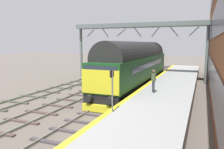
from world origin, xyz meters
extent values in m
plane|color=#625951|center=(0.00, 0.00, 0.00)|extent=(140.00, 140.00, 0.00)
cube|color=gray|center=(-0.72, 0.00, 0.07)|extent=(0.07, 60.00, 0.15)
cube|color=gray|center=(0.72, 0.00, 0.07)|extent=(0.07, 60.00, 0.15)
cube|color=#443D40|center=(0.00, -7.86, 0.04)|extent=(2.50, 0.26, 0.09)
cube|color=#443D40|center=(0.00, -6.43, 0.04)|extent=(2.50, 0.26, 0.09)
cube|color=#443D40|center=(0.00, -5.00, 0.04)|extent=(2.50, 0.26, 0.09)
cube|color=#443D40|center=(0.00, -3.57, 0.04)|extent=(2.50, 0.26, 0.09)
cube|color=#443D40|center=(0.00, -2.14, 0.04)|extent=(2.50, 0.26, 0.09)
cube|color=#443D40|center=(0.00, -0.71, 0.04)|extent=(2.50, 0.26, 0.09)
cube|color=#443D40|center=(0.00, 0.71, 0.04)|extent=(2.50, 0.26, 0.09)
cube|color=#443D40|center=(0.00, 2.14, 0.04)|extent=(2.50, 0.26, 0.09)
cube|color=#443D40|center=(0.00, 3.57, 0.04)|extent=(2.50, 0.26, 0.09)
cube|color=#443D40|center=(0.00, 5.00, 0.04)|extent=(2.50, 0.26, 0.09)
cube|color=#443D40|center=(0.00, 6.43, 0.04)|extent=(2.50, 0.26, 0.09)
cube|color=#443D40|center=(0.00, 7.86, 0.04)|extent=(2.50, 0.26, 0.09)
cube|color=#443D40|center=(0.00, 9.29, 0.04)|extent=(2.50, 0.26, 0.09)
cube|color=#443D40|center=(0.00, 10.71, 0.04)|extent=(2.50, 0.26, 0.09)
cube|color=#443D40|center=(0.00, 12.14, 0.04)|extent=(2.50, 0.26, 0.09)
cube|color=#443D40|center=(0.00, 13.57, 0.04)|extent=(2.50, 0.26, 0.09)
cube|color=#443D40|center=(0.00, 15.00, 0.04)|extent=(2.50, 0.26, 0.09)
cube|color=#443D40|center=(0.00, 16.43, 0.04)|extent=(2.50, 0.26, 0.09)
cube|color=#443D40|center=(0.00, 17.86, 0.04)|extent=(2.50, 0.26, 0.09)
cube|color=#443D40|center=(0.00, 19.29, 0.04)|extent=(2.50, 0.26, 0.09)
cube|color=#443D40|center=(0.00, 20.71, 0.04)|extent=(2.50, 0.26, 0.09)
cube|color=#443D40|center=(0.00, 22.14, 0.04)|extent=(2.50, 0.26, 0.09)
cube|color=#443D40|center=(0.00, 23.57, 0.04)|extent=(2.50, 0.26, 0.09)
cube|color=#443D40|center=(0.00, 25.00, 0.04)|extent=(2.50, 0.26, 0.09)
cube|color=#443D40|center=(0.00, 26.43, 0.04)|extent=(2.50, 0.26, 0.09)
cube|color=#443D40|center=(0.00, 27.86, 0.04)|extent=(2.50, 0.26, 0.09)
cube|color=#443D40|center=(0.00, 29.29, 0.04)|extent=(2.50, 0.26, 0.09)
cube|color=gray|center=(-4.19, 0.00, 0.07)|extent=(0.07, 60.00, 0.15)
cube|color=gray|center=(-2.75, 0.00, 0.07)|extent=(0.07, 60.00, 0.15)
cube|color=#4D3C37|center=(-3.47, -6.18, 0.04)|extent=(2.50, 0.26, 0.09)
cube|color=#4D3C37|center=(-3.47, -4.41, 0.04)|extent=(2.50, 0.26, 0.09)
cube|color=#4D3C37|center=(-3.47, -2.65, 0.04)|extent=(2.50, 0.26, 0.09)
cube|color=#4D3C37|center=(-3.47, -0.88, 0.04)|extent=(2.50, 0.26, 0.09)
cube|color=#4D3C37|center=(-3.47, 0.88, 0.04)|extent=(2.50, 0.26, 0.09)
cube|color=#4D3C37|center=(-3.47, 2.65, 0.04)|extent=(2.50, 0.26, 0.09)
cube|color=#4D3C37|center=(-3.47, 4.41, 0.04)|extent=(2.50, 0.26, 0.09)
cube|color=#4D3C37|center=(-3.47, 6.18, 0.04)|extent=(2.50, 0.26, 0.09)
cube|color=#4D3C37|center=(-3.47, 7.94, 0.04)|extent=(2.50, 0.26, 0.09)
cube|color=#4D3C37|center=(-3.47, 9.71, 0.04)|extent=(2.50, 0.26, 0.09)
cube|color=#4D3C37|center=(-3.47, 11.47, 0.04)|extent=(2.50, 0.26, 0.09)
cube|color=#4D3C37|center=(-3.47, 13.24, 0.04)|extent=(2.50, 0.26, 0.09)
cube|color=#4D3C37|center=(-3.47, 15.00, 0.04)|extent=(2.50, 0.26, 0.09)
cube|color=#4D3C37|center=(-3.47, 16.76, 0.04)|extent=(2.50, 0.26, 0.09)
cube|color=#4D3C37|center=(-3.47, 18.53, 0.04)|extent=(2.50, 0.26, 0.09)
cube|color=#4D3C37|center=(-3.47, 20.29, 0.04)|extent=(2.50, 0.26, 0.09)
cube|color=#4D3C37|center=(-3.47, 22.06, 0.04)|extent=(2.50, 0.26, 0.09)
cube|color=#4D3C37|center=(-3.47, 23.82, 0.04)|extent=(2.50, 0.26, 0.09)
cube|color=#4D3C37|center=(-3.47, 25.59, 0.04)|extent=(2.50, 0.26, 0.09)
cube|color=#4D3C37|center=(-3.47, 27.35, 0.04)|extent=(2.50, 0.26, 0.09)
cube|color=#4D3C37|center=(-3.47, 29.12, 0.04)|extent=(2.50, 0.26, 0.09)
cube|color=slate|center=(-7.79, 0.00, 0.07)|extent=(0.07, 60.00, 0.15)
cube|color=slate|center=(-6.36, 0.00, 0.07)|extent=(0.07, 60.00, 0.15)
cube|color=#414337|center=(-7.07, -3.00, 0.04)|extent=(2.50, 0.26, 0.09)
cube|color=#414337|center=(-7.07, -1.00, 0.04)|extent=(2.50, 0.26, 0.09)
cube|color=#414337|center=(-7.07, 1.00, 0.04)|extent=(2.50, 0.26, 0.09)
cube|color=#414337|center=(-7.07, 3.00, 0.04)|extent=(2.50, 0.26, 0.09)
cube|color=#414337|center=(-7.07, 5.00, 0.04)|extent=(2.50, 0.26, 0.09)
cube|color=#414337|center=(-7.07, 7.00, 0.04)|extent=(2.50, 0.26, 0.09)
cube|color=#414337|center=(-7.07, 9.00, 0.04)|extent=(2.50, 0.26, 0.09)
cube|color=#414337|center=(-7.07, 11.00, 0.04)|extent=(2.50, 0.26, 0.09)
cube|color=#414337|center=(-7.07, 13.00, 0.04)|extent=(2.50, 0.26, 0.09)
cube|color=#414337|center=(-7.07, 15.00, 0.04)|extent=(2.50, 0.26, 0.09)
cube|color=#414337|center=(-7.07, 17.00, 0.04)|extent=(2.50, 0.26, 0.09)
cube|color=#414337|center=(-7.07, 19.00, 0.04)|extent=(2.50, 0.26, 0.09)
cube|color=#414337|center=(-7.07, 21.00, 0.04)|extent=(2.50, 0.26, 0.09)
cube|color=#414337|center=(-7.07, 23.00, 0.04)|extent=(2.50, 0.26, 0.09)
cube|color=#414337|center=(-7.07, 25.00, 0.04)|extent=(2.50, 0.26, 0.09)
cube|color=#414337|center=(-7.07, 27.00, 0.04)|extent=(2.50, 0.26, 0.09)
cube|color=#414337|center=(-7.07, 29.00, 0.04)|extent=(2.50, 0.26, 0.09)
cube|color=#9A9C9B|center=(3.60, 0.00, 0.50)|extent=(4.00, 44.00, 1.00)
cube|color=yellow|center=(1.75, 0.00, 1.00)|extent=(0.30, 44.00, 0.01)
cube|color=#322E37|center=(6.76, 0.70, 2.12)|extent=(0.06, 39.94, 2.16)
cube|color=#322E37|center=(6.76, 0.70, 5.98)|extent=(0.06, 39.94, 2.16)
cube|color=black|center=(0.00, 5.80, 0.82)|extent=(2.56, 17.09, 0.60)
cube|color=#17471C|center=(0.00, 5.80, 2.17)|extent=(2.70, 17.09, 2.10)
cylinder|color=black|center=(0.00, 5.80, 3.40)|extent=(2.56, 15.72, 2.57)
cube|color=yellow|center=(0.00, -2.79, 2.02)|extent=(2.65, 0.08, 1.58)
cube|color=#232D3D|center=(0.00, -2.77, 2.75)|extent=(2.38, 0.04, 0.64)
cube|color=#232D3D|center=(1.37, 5.80, 2.47)|extent=(0.04, 11.96, 0.44)
cylinder|color=black|center=(-0.75, -3.00, 0.92)|extent=(0.48, 0.35, 0.48)
cylinder|color=black|center=(0.75, -3.00, 0.92)|extent=(0.48, 0.35, 0.48)
cube|color=yellow|center=(0.00, -2.85, 0.29)|extent=(2.43, 0.36, 0.47)
cylinder|color=black|center=(0.00, -1.28, 0.52)|extent=(1.64, 1.04, 1.04)
cylinder|color=black|center=(0.00, -0.18, 0.52)|extent=(1.64, 1.04, 1.04)
cylinder|color=black|center=(0.00, 0.92, 0.52)|extent=(1.64, 1.04, 1.04)
cylinder|color=black|center=(0.00, 10.68, 0.52)|extent=(1.64, 1.04, 1.04)
cylinder|color=black|center=(0.00, 11.78, 0.52)|extent=(1.64, 1.04, 1.04)
cylinder|color=black|center=(0.00, 12.88, 0.52)|extent=(1.64, 1.04, 1.04)
cylinder|color=slate|center=(1.90, -5.38, 2.09)|extent=(0.08, 0.08, 2.15)
cube|color=black|center=(1.87, -5.38, 2.98)|extent=(0.05, 0.44, 0.36)
cube|color=white|center=(1.84, -5.38, 2.98)|extent=(0.01, 0.20, 0.24)
cylinder|color=#333641|center=(2.94, -0.06, 1.43)|extent=(0.13, 0.13, 0.84)
cylinder|color=#333641|center=(2.86, 0.12, 1.43)|extent=(0.13, 0.13, 0.84)
cylinder|color=#50613D|center=(2.90, 0.03, 2.13)|extent=(0.45, 0.45, 0.56)
sphere|color=brown|center=(2.90, 0.03, 2.54)|extent=(0.22, 0.22, 0.22)
cylinder|color=#50613D|center=(2.99, -0.16, 2.13)|extent=(0.09, 0.09, 0.52)
cylinder|color=#50613D|center=(2.81, 0.22, 2.13)|extent=(0.09, 0.09, 0.52)
cylinder|color=slate|center=(-9.47, 11.50, 3.23)|extent=(0.36, 0.36, 6.45)
cylinder|color=slate|center=(6.50, 11.50, 3.23)|extent=(0.36, 0.36, 6.45)
cube|color=slate|center=(-1.49, 11.50, 6.70)|extent=(16.37, 2.00, 0.50)
cylinder|color=slate|center=(-7.99, 11.50, 5.85)|extent=(1.11, 0.10, 1.01)
cylinder|color=slate|center=(-5.82, 11.50, 5.85)|extent=(0.90, 0.10, 1.19)
cylinder|color=slate|center=(-3.65, 11.50, 5.85)|extent=(1.17, 0.10, 0.93)
cylinder|color=slate|center=(-1.49, 11.50, 5.85)|extent=(0.95, 0.10, 1.16)
cylinder|color=slate|center=(0.68, 11.50, 5.85)|extent=(0.94, 0.10, 1.16)
cylinder|color=slate|center=(2.85, 11.50, 5.85)|extent=(0.98, 0.10, 1.13)
cylinder|color=slate|center=(5.02, 11.50, 5.85)|extent=(1.07, 0.10, 1.05)
camera|label=1|loc=(6.10, -15.90, 4.50)|focal=36.38mm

